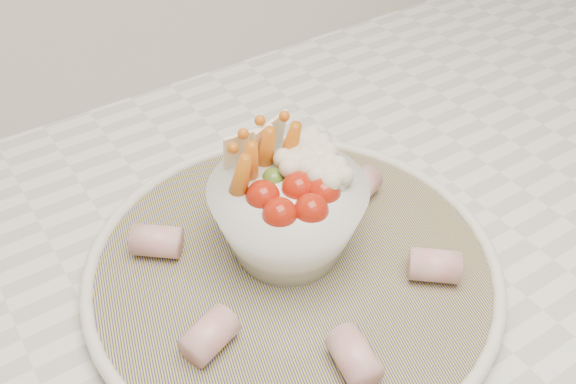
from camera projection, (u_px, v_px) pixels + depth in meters
serving_platter at (293, 267)px, 0.59m from camera, size 0.47×0.47×0.02m
veggie_bowl at (289, 209)px, 0.58m from camera, size 0.14×0.14×0.12m
cured_meat_rolls at (293, 253)px, 0.58m from camera, size 0.26×0.28×0.03m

